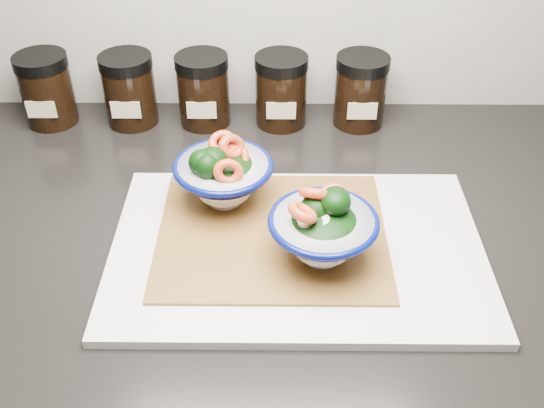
{
  "coord_description": "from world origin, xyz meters",
  "views": [
    {
      "loc": [
        0.07,
        0.8,
        1.43
      ],
      "look_at": [
        0.07,
        1.4,
        0.96
      ],
      "focal_mm": 42.0,
      "sensor_mm": 36.0,
      "label": 1
    }
  ],
  "objects_px": {
    "spice_jar_d": "(281,90)",
    "spice_jar_e": "(360,91)",
    "spice_jar_a": "(47,89)",
    "cutting_board": "(297,249)",
    "spice_jar_c": "(203,90)",
    "bowl_right": "(323,229)",
    "spice_jar_b": "(129,90)",
    "bowl_left": "(223,175)"
  },
  "relations": [
    {
      "from": "cutting_board",
      "to": "bowl_left",
      "type": "bearing_deg",
      "value": 138.5
    },
    {
      "from": "spice_jar_d",
      "to": "spice_jar_b",
      "type": "bearing_deg",
      "value": 180.0
    },
    {
      "from": "spice_jar_c",
      "to": "spice_jar_e",
      "type": "bearing_deg",
      "value": 0.0
    },
    {
      "from": "spice_jar_e",
      "to": "cutting_board",
      "type": "bearing_deg",
      "value": -108.51
    },
    {
      "from": "cutting_board",
      "to": "spice_jar_e",
      "type": "relative_size",
      "value": 3.98
    },
    {
      "from": "spice_jar_d",
      "to": "spice_jar_e",
      "type": "bearing_deg",
      "value": 0.0
    },
    {
      "from": "cutting_board",
      "to": "bowl_right",
      "type": "relative_size",
      "value": 3.52
    },
    {
      "from": "cutting_board",
      "to": "bowl_left",
      "type": "distance_m",
      "value": 0.14
    },
    {
      "from": "spice_jar_a",
      "to": "spice_jar_b",
      "type": "xyz_separation_m",
      "value": [
        0.13,
        0.0,
        0.0
      ]
    },
    {
      "from": "bowl_right",
      "to": "spice_jar_d",
      "type": "bearing_deg",
      "value": 98.07
    },
    {
      "from": "spice_jar_c",
      "to": "bowl_right",
      "type": "bearing_deg",
      "value": -63.18
    },
    {
      "from": "spice_jar_b",
      "to": "spice_jar_d",
      "type": "relative_size",
      "value": 1.0
    },
    {
      "from": "spice_jar_a",
      "to": "spice_jar_b",
      "type": "bearing_deg",
      "value": 0.0
    },
    {
      "from": "cutting_board",
      "to": "spice_jar_e",
      "type": "distance_m",
      "value": 0.33
    },
    {
      "from": "bowl_left",
      "to": "spice_jar_b",
      "type": "height_order",
      "value": "bowl_left"
    },
    {
      "from": "bowl_left",
      "to": "spice_jar_a",
      "type": "xyz_separation_m",
      "value": [
        -0.29,
        0.23,
        -0.0
      ]
    },
    {
      "from": "spice_jar_c",
      "to": "spice_jar_e",
      "type": "height_order",
      "value": "same"
    },
    {
      "from": "cutting_board",
      "to": "spice_jar_c",
      "type": "distance_m",
      "value": 0.34
    },
    {
      "from": "bowl_left",
      "to": "spice_jar_b",
      "type": "xyz_separation_m",
      "value": [
        -0.16,
        0.23,
        -0.0
      ]
    },
    {
      "from": "bowl_left",
      "to": "spice_jar_b",
      "type": "relative_size",
      "value": 1.14
    },
    {
      "from": "cutting_board",
      "to": "spice_jar_c",
      "type": "bearing_deg",
      "value": 114.29
    },
    {
      "from": "bowl_right",
      "to": "cutting_board",
      "type": "bearing_deg",
      "value": 141.95
    },
    {
      "from": "spice_jar_d",
      "to": "cutting_board",
      "type": "bearing_deg",
      "value": -86.46
    },
    {
      "from": "spice_jar_e",
      "to": "spice_jar_b",
      "type": "bearing_deg",
      "value": 180.0
    },
    {
      "from": "spice_jar_e",
      "to": "spice_jar_c",
      "type": "bearing_deg",
      "value": 180.0
    },
    {
      "from": "spice_jar_a",
      "to": "cutting_board",
      "type": "bearing_deg",
      "value": -38.91
    },
    {
      "from": "bowl_left",
      "to": "spice_jar_c",
      "type": "height_order",
      "value": "bowl_left"
    },
    {
      "from": "spice_jar_a",
      "to": "spice_jar_c",
      "type": "relative_size",
      "value": 1.0
    },
    {
      "from": "bowl_right",
      "to": "spice_jar_d",
      "type": "xyz_separation_m",
      "value": [
        -0.05,
        0.33,
        0.0
      ]
    },
    {
      "from": "spice_jar_a",
      "to": "spice_jar_d",
      "type": "distance_m",
      "value": 0.37
    },
    {
      "from": "bowl_left",
      "to": "bowl_right",
      "type": "height_order",
      "value": "bowl_left"
    },
    {
      "from": "bowl_right",
      "to": "spice_jar_a",
      "type": "distance_m",
      "value": 0.53
    },
    {
      "from": "spice_jar_b",
      "to": "spice_jar_e",
      "type": "height_order",
      "value": "same"
    },
    {
      "from": "cutting_board",
      "to": "spice_jar_a",
      "type": "xyz_separation_m",
      "value": [
        -0.38,
        0.31,
        0.05
      ]
    },
    {
      "from": "bowl_left",
      "to": "spice_jar_d",
      "type": "xyz_separation_m",
      "value": [
        0.07,
        0.23,
        -0.0
      ]
    },
    {
      "from": "bowl_right",
      "to": "spice_jar_e",
      "type": "xyz_separation_m",
      "value": [
        0.08,
        0.33,
        0.0
      ]
    },
    {
      "from": "spice_jar_d",
      "to": "bowl_left",
      "type": "bearing_deg",
      "value": -108.19
    },
    {
      "from": "bowl_right",
      "to": "spice_jar_b",
      "type": "xyz_separation_m",
      "value": [
        -0.28,
        0.33,
        0.0
      ]
    },
    {
      "from": "bowl_right",
      "to": "spice_jar_a",
      "type": "relative_size",
      "value": 1.13
    },
    {
      "from": "spice_jar_d",
      "to": "spice_jar_e",
      "type": "height_order",
      "value": "same"
    },
    {
      "from": "bowl_left",
      "to": "spice_jar_c",
      "type": "bearing_deg",
      "value": 101.49
    },
    {
      "from": "spice_jar_b",
      "to": "spice_jar_d",
      "type": "height_order",
      "value": "same"
    }
  ]
}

